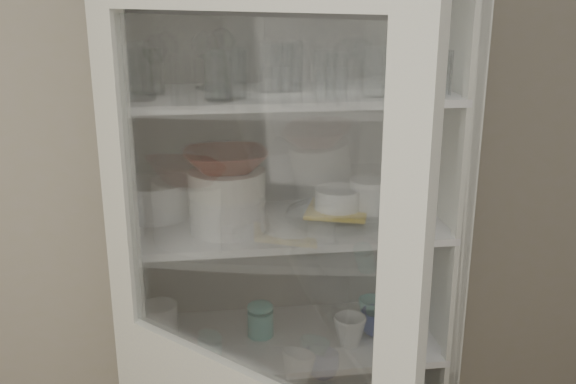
# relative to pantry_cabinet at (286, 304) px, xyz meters

# --- Properties ---
(wall_back) EXTENTS (3.60, 0.02, 2.60)m
(wall_back) POSITION_rel_pantry_cabinet_xyz_m (-0.20, 0.16, 0.36)
(wall_back) COLOR #A59C86
(wall_back) RESTS_ON ground
(pantry_cabinet) EXTENTS (1.00, 0.45, 2.10)m
(pantry_cabinet) POSITION_rel_pantry_cabinet_xyz_m (0.00, 0.00, 0.00)
(pantry_cabinet) COLOR silver
(pantry_cabinet) RESTS_ON floor
(tumbler_0) EXTENTS (0.09, 0.09, 0.15)m
(tumbler_0) POSITION_rel_pantry_cabinet_xyz_m (-0.41, -0.18, 0.80)
(tumbler_0) COLOR silver
(tumbler_0) RESTS_ON shelf_glass
(tumbler_1) EXTENTS (0.08, 0.08, 0.13)m
(tumbler_1) POSITION_rel_pantry_cabinet_xyz_m (-0.20, -0.23, 0.79)
(tumbler_1) COLOR silver
(tumbler_1) RESTS_ON shelf_glass
(tumbler_2) EXTENTS (0.08, 0.08, 0.13)m
(tumbler_2) POSITION_rel_pantry_cabinet_xyz_m (-0.21, -0.19, 0.78)
(tumbler_2) COLOR silver
(tumbler_2) RESTS_ON shelf_glass
(tumbler_3) EXTENTS (0.08, 0.08, 0.13)m
(tumbler_3) POSITION_rel_pantry_cabinet_xyz_m (-0.16, -0.18, 0.79)
(tumbler_3) COLOR silver
(tumbler_3) RESTS_ON shelf_glass
(tumbler_4) EXTENTS (0.07, 0.07, 0.13)m
(tumbler_4) POSITION_rel_pantry_cabinet_xyz_m (0.22, -0.20, 0.79)
(tumbler_4) COLOR silver
(tumbler_4) RESTS_ON shelf_glass
(tumbler_5) EXTENTS (0.08, 0.08, 0.13)m
(tumbler_5) POSITION_rel_pantry_cabinet_xyz_m (0.28, -0.20, 0.79)
(tumbler_5) COLOR silver
(tumbler_5) RESTS_ON shelf_glass
(tumbler_6) EXTENTS (0.08, 0.08, 0.12)m
(tumbler_6) POSITION_rel_pantry_cabinet_xyz_m (0.41, -0.21, 0.78)
(tumbler_6) COLOR silver
(tumbler_6) RESTS_ON shelf_glass
(tumbler_7) EXTENTS (0.07, 0.07, 0.13)m
(tumbler_7) POSITION_rel_pantry_cabinet_xyz_m (-0.41, -0.08, 0.78)
(tumbler_7) COLOR silver
(tumbler_7) RESTS_ON shelf_glass
(tumbler_8) EXTENTS (0.08, 0.08, 0.13)m
(tumbler_8) POSITION_rel_pantry_cabinet_xyz_m (-0.38, -0.08, 0.79)
(tumbler_8) COLOR silver
(tumbler_8) RESTS_ON shelf_glass
(tumbler_9) EXTENTS (0.08, 0.08, 0.14)m
(tumbler_9) POSITION_rel_pantry_cabinet_xyz_m (-0.05, -0.08, 0.79)
(tumbler_9) COLOR silver
(tumbler_9) RESTS_ON shelf_glass
(tumbler_10) EXTENTS (0.08, 0.08, 0.14)m
(tumbler_10) POSITION_rel_pantry_cabinet_xyz_m (0.01, -0.07, 0.79)
(tumbler_10) COLOR silver
(tumbler_10) RESTS_ON shelf_glass
(tumbler_11) EXTENTS (0.07, 0.07, 0.13)m
(tumbler_11) POSITION_rel_pantry_cabinet_xyz_m (-0.02, -0.07, 0.79)
(tumbler_11) COLOR silver
(tumbler_11) RESTS_ON shelf_glass
(goblet_0) EXTENTS (0.08, 0.08, 0.18)m
(goblet_0) POSITION_rel_pantry_cabinet_xyz_m (-0.23, 0.01, 0.81)
(goblet_0) COLOR silver
(goblet_0) RESTS_ON shelf_glass
(goblet_1) EXTENTS (0.08, 0.08, 0.19)m
(goblet_1) POSITION_rel_pantry_cabinet_xyz_m (-0.18, 0.05, 0.82)
(goblet_1) COLOR silver
(goblet_1) RESTS_ON shelf_glass
(goblet_2) EXTENTS (0.07, 0.07, 0.15)m
(goblet_2) POSITION_rel_pantry_cabinet_xyz_m (0.19, 0.06, 0.80)
(goblet_2) COLOR silver
(goblet_2) RESTS_ON shelf_glass
(goblet_3) EXTENTS (0.07, 0.07, 0.15)m
(goblet_3) POSITION_rel_pantry_cabinet_xyz_m (0.25, 0.05, 0.80)
(goblet_3) COLOR silver
(goblet_3) RESTS_ON shelf_glass
(plate_stack_front) EXTENTS (0.22, 0.22, 0.11)m
(plate_stack_front) POSITION_rel_pantry_cabinet_xyz_m (-0.19, -0.12, 0.38)
(plate_stack_front) COLOR white
(plate_stack_front) RESTS_ON shelf_plates
(plate_stack_back) EXTENTS (0.23, 0.23, 0.11)m
(plate_stack_back) POSITION_rel_pantry_cabinet_xyz_m (-0.41, 0.04, 0.38)
(plate_stack_back) COLOR white
(plate_stack_back) RESTS_ON shelf_plates
(cream_bowl) EXTENTS (0.26, 0.26, 0.07)m
(cream_bowl) POSITION_rel_pantry_cabinet_xyz_m (-0.19, -0.12, 0.47)
(cream_bowl) COLOR white
(cream_bowl) RESTS_ON plate_stack_front
(terracotta_bowl) EXTENTS (0.25, 0.25, 0.06)m
(terracotta_bowl) POSITION_rel_pantry_cabinet_xyz_m (-0.19, -0.12, 0.53)
(terracotta_bowl) COLOR maroon
(terracotta_bowl) RESTS_ON cream_bowl
(glass_platter) EXTENTS (0.35, 0.35, 0.02)m
(glass_platter) POSITION_rel_pantry_cabinet_xyz_m (0.16, -0.06, 0.33)
(glass_platter) COLOR silver
(glass_platter) RESTS_ON shelf_plates
(yellow_trivet) EXTENTS (0.24, 0.24, 0.01)m
(yellow_trivet) POSITION_rel_pantry_cabinet_xyz_m (0.16, -0.06, 0.35)
(yellow_trivet) COLOR gold
(yellow_trivet) RESTS_ON glass_platter
(white_ramekin) EXTENTS (0.17, 0.17, 0.06)m
(white_ramekin) POSITION_rel_pantry_cabinet_xyz_m (0.16, -0.06, 0.38)
(white_ramekin) COLOR white
(white_ramekin) RESTS_ON yellow_trivet
(grey_bowl_stack) EXTENTS (0.12, 0.12, 0.12)m
(grey_bowl_stack) POSITION_rel_pantry_cabinet_xyz_m (0.25, -0.06, 0.38)
(grey_bowl_stack) COLOR silver
(grey_bowl_stack) RESTS_ON shelf_plates
(mug_blue) EXTENTS (0.14, 0.14, 0.09)m
(mug_blue) POSITION_rel_pantry_cabinet_xyz_m (0.29, -0.10, -0.04)
(mug_blue) COLOR navy
(mug_blue) RESTS_ON shelf_mugs
(mug_teal) EXTENTS (0.10, 0.10, 0.09)m
(mug_teal) POSITION_rel_pantry_cabinet_xyz_m (0.29, -0.03, -0.03)
(mug_teal) COLOR #197C79
(mug_teal) RESTS_ON shelf_mugs
(mug_white) EXTENTS (0.13, 0.13, 0.10)m
(mug_white) POSITION_rel_pantry_cabinet_xyz_m (0.19, -0.15, -0.03)
(mug_white) COLOR white
(mug_white) RESTS_ON shelf_mugs
(teal_jar) EXTENTS (0.09, 0.09, 0.10)m
(teal_jar) POSITION_rel_pantry_cabinet_xyz_m (-0.09, -0.06, -0.03)
(teal_jar) COLOR #197C79
(teal_jar) RESTS_ON shelf_mugs
(measuring_cups) EXTENTS (0.09, 0.09, 0.04)m
(measuring_cups) POSITION_rel_pantry_cabinet_xyz_m (-0.34, -0.14, -0.06)
(measuring_cups) COLOR silver
(measuring_cups) RESTS_ON shelf_mugs
(white_canister) EXTENTS (0.12, 0.12, 0.13)m
(white_canister) POSITION_rel_pantry_cabinet_xyz_m (-0.41, -0.06, -0.01)
(white_canister) COLOR white
(white_canister) RESTS_ON shelf_mugs
(tumbler_12) EXTENTS (0.06, 0.06, 0.12)m
(tumbler_12) POSITION_rel_pantry_cabinet_xyz_m (0.11, -0.21, 0.78)
(tumbler_12) COLOR silver
(tumbler_12) RESTS_ON shelf_glass
(tumbler_13) EXTENTS (0.06, 0.06, 0.13)m
(tumbler_13) POSITION_rel_pantry_cabinet_xyz_m (0.08, -0.19, 0.79)
(tumbler_13) COLOR silver
(tumbler_13) RESTS_ON shelf_glass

